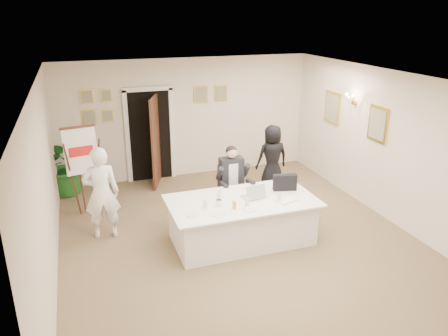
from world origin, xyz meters
name	(u,v)px	position (x,y,z in m)	size (l,w,h in m)	color
floor	(239,240)	(0.00, 0.00, 0.00)	(7.00, 7.00, 0.00)	brown
ceiling	(241,79)	(0.00, 0.00, 2.80)	(6.00, 7.00, 0.02)	white
wall_back	(187,118)	(0.00, 3.50, 1.40)	(6.00, 0.10, 2.80)	white
wall_front	(373,283)	(0.00, -3.50, 1.40)	(6.00, 0.10, 2.80)	white
wall_left	(45,188)	(-3.00, 0.00, 1.40)	(0.10, 7.00, 2.80)	white
wall_right	(390,147)	(3.00, 0.00, 1.40)	(0.10, 7.00, 2.80)	white
doorway	(152,138)	(-0.88, 3.32, 1.04)	(1.14, 0.86, 2.20)	black
pictures_back_wall	(152,102)	(-0.80, 3.47, 1.85)	(3.40, 0.06, 0.80)	gold
pictures_right_wall	(353,115)	(2.97, 1.20, 1.75)	(0.06, 2.20, 0.80)	gold
wall_sconce	(352,99)	(2.90, 1.20, 2.10)	(0.20, 0.30, 0.24)	#B5833A
conference_table	(242,220)	(0.04, -0.03, 0.39)	(2.51, 1.34, 0.78)	white
seated_man	(232,181)	(0.23, 0.98, 0.71)	(0.61, 0.65, 1.42)	black
flip_chart	(83,175)	(-2.48, 1.97, 0.82)	(0.63, 0.44, 1.76)	#3F2314
standing_man	(101,193)	(-2.20, 0.90, 0.83)	(0.61, 0.40, 1.67)	white
standing_woman	(272,157)	(1.54, 2.00, 0.73)	(0.71, 0.46, 1.46)	black
potted_palm	(66,164)	(-2.80, 3.20, 0.68)	(1.22, 1.05, 1.35)	#1D571E
laptop	(253,189)	(0.27, 0.03, 0.91)	(0.36, 0.38, 0.28)	#B7BABC
laptop_bag	(285,182)	(0.91, 0.13, 0.92)	(0.42, 0.12, 0.29)	black
paper_stack	(286,200)	(0.72, -0.32, 0.79)	(0.31, 0.22, 0.03)	white
plate_left	(193,215)	(-0.90, -0.34, 0.78)	(0.21, 0.21, 0.01)	white
plate_mid	(219,215)	(-0.52, -0.46, 0.78)	(0.23, 0.23, 0.01)	white
plate_near	(250,209)	(0.02, -0.43, 0.78)	(0.24, 0.24, 0.01)	white
glass_a	(205,204)	(-0.64, -0.13, 0.84)	(0.07, 0.07, 0.14)	silver
glass_b	(247,202)	(0.02, -0.29, 0.84)	(0.06, 0.06, 0.14)	silver
glass_c	(279,197)	(0.61, -0.28, 0.84)	(0.07, 0.07, 0.14)	silver
glass_d	(219,193)	(-0.28, 0.22, 0.84)	(0.07, 0.07, 0.14)	silver
oj_glass	(234,205)	(-0.21, -0.32, 0.84)	(0.06, 0.06, 0.13)	orange
steel_jug	(219,203)	(-0.41, -0.12, 0.83)	(0.10, 0.10, 0.11)	silver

